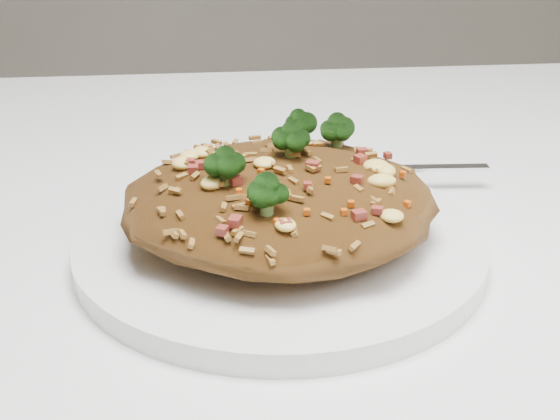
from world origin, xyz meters
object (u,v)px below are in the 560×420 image
object	(u,v)px
dining_table	(257,370)
plate	(280,243)
fried_rice	(280,189)
fork	(385,169)

from	to	relation	value
dining_table	plate	world-z (taller)	plate
dining_table	fried_rice	bearing A→B (deg)	-27.25
dining_table	plate	bearing A→B (deg)	-28.64
plate	fork	xyz separation A→B (m)	(0.08, 0.09, 0.01)
dining_table	fork	xyz separation A→B (m)	(0.10, 0.08, 0.11)
fried_rice	fork	size ratio (longest dim) A/B	1.12
plate	fork	size ratio (longest dim) A/B	1.49
dining_table	fork	bearing A→B (deg)	39.41
plate	dining_table	bearing A→B (deg)	151.36
dining_table	fork	world-z (taller)	fork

